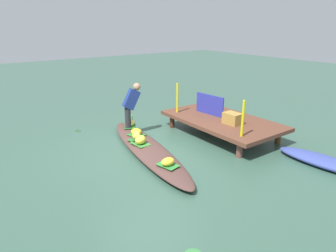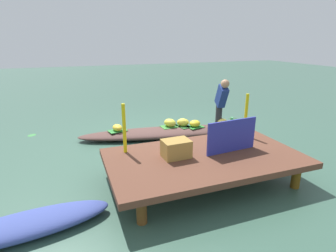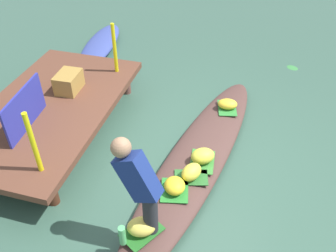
{
  "view_description": "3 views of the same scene",
  "coord_description": "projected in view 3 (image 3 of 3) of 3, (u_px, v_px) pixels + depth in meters",
  "views": [
    {
      "loc": [
        5.59,
        -3.44,
        2.92
      ],
      "look_at": [
        -0.06,
        0.65,
        0.52
      ],
      "focal_mm": 32.33,
      "sensor_mm": 36.0,
      "label": 1
    },
    {
      "loc": [
        2.16,
        5.94,
        2.29
      ],
      "look_at": [
        0.0,
        0.12,
        0.31
      ],
      "focal_mm": 28.98,
      "sensor_mm": 36.0,
      "label": 2
    },
    {
      "loc": [
        -3.56,
        -0.59,
        3.58
      ],
      "look_at": [
        0.3,
        0.5,
        0.35
      ],
      "focal_mm": 38.82,
      "sensor_mm": 36.0,
      "label": 3
    }
  ],
  "objects": [
    {
      "name": "canal_water",
      "position": [
        196.0,
        165.0,
        5.04
      ],
      "size": [
        40.0,
        40.0,
        0.0
      ],
      "primitive_type": "plane",
      "color": "#365848",
      "rests_on": "ground"
    },
    {
      "name": "dock_platform",
      "position": [
        49.0,
        109.0,
        5.39
      ],
      "size": [
        3.2,
        1.8,
        0.46
      ],
      "color": "brown",
      "rests_on": "ground"
    },
    {
      "name": "vendor_boat",
      "position": [
        197.0,
        159.0,
        4.98
      ],
      "size": [
        4.3,
        1.48,
        0.21
      ],
      "primitive_type": "ellipsoid",
      "rotation": [
        0.0,
        0.0,
        -0.17
      ],
      "color": "#50342F",
      "rests_on": "ground"
    },
    {
      "name": "moored_boat",
      "position": [
        100.0,
        45.0,
        7.67
      ],
      "size": [
        2.13,
        0.81,
        0.21
      ],
      "primitive_type": "ellipsoid",
      "rotation": [
        0.0,
        0.0,
        0.11
      ],
      "color": "#394895",
      "rests_on": "ground"
    },
    {
      "name": "leaf_mat_0",
      "position": [
        191.0,
        177.0,
        4.57
      ],
      "size": [
        0.37,
        0.47,
        0.01
      ],
      "primitive_type": "cube",
      "rotation": [
        0.0,
        0.0,
        1.83
      ],
      "color": "#2A662C",
      "rests_on": "vendor_boat"
    },
    {
      "name": "banana_bunch_0",
      "position": [
        191.0,
        172.0,
        4.51
      ],
      "size": [
        0.36,
        0.32,
        0.2
      ],
      "primitive_type": "ellipsoid",
      "rotation": [
        0.0,
        0.0,
        5.84
      ],
      "color": "yellow",
      "rests_on": "vendor_boat"
    },
    {
      "name": "leaf_mat_1",
      "position": [
        227.0,
        108.0,
        5.73
      ],
      "size": [
        0.48,
        0.37,
        0.01
      ],
      "primitive_type": "cube",
      "rotation": [
        0.0,
        0.0,
        0.23
      ],
      "color": "#2F8135",
      "rests_on": "vendor_boat"
    },
    {
      "name": "banana_bunch_1",
      "position": [
        228.0,
        104.0,
        5.68
      ],
      "size": [
        0.26,
        0.33,
        0.15
      ],
      "primitive_type": "ellipsoid",
      "rotation": [
        0.0,
        0.0,
        1.72
      ],
      "color": "yellow",
      "rests_on": "vendor_boat"
    },
    {
      "name": "leaf_mat_2",
      "position": [
        142.0,
        232.0,
        3.94
      ],
      "size": [
        0.53,
        0.48,
        0.01
      ],
      "primitive_type": "cube",
      "rotation": [
        0.0,
        0.0,
        2.61
      ],
      "color": "#226322",
      "rests_on": "vendor_boat"
    },
    {
      "name": "banana_bunch_2",
      "position": [
        141.0,
        227.0,
        3.88
      ],
      "size": [
        0.33,
        0.37,
        0.19
      ],
      "primitive_type": "ellipsoid",
      "rotation": [
        0.0,
        0.0,
        1.95
      ],
      "color": "#EDD353",
      "rests_on": "vendor_boat"
    },
    {
      "name": "leaf_mat_3",
      "position": [
        175.0,
        190.0,
        4.4
      ],
      "size": [
        0.45,
        0.41,
        0.01
      ],
      "primitive_type": "cube",
      "rotation": [
        0.0,
        0.0,
        0.22
      ],
      "color": "#287D2D",
      "rests_on": "vendor_boat"
    },
    {
      "name": "banana_bunch_3",
      "position": [
        175.0,
        186.0,
        4.35
      ],
      "size": [
        0.35,
        0.33,
        0.17
      ],
      "primitive_type": "ellipsoid",
      "rotation": [
        0.0,
        0.0,
        3.48
      ],
      "color": "yellow",
      "rests_on": "vendor_boat"
    },
    {
      "name": "leaf_mat_4",
      "position": [
        202.0,
        161.0,
        4.79
      ],
      "size": [
        0.47,
        0.35,
        0.01
      ],
      "primitive_type": "cube",
      "rotation": [
        0.0,
        0.0,
        0.1
      ],
      "color": "#398133",
      "rests_on": "vendor_boat"
    },
    {
      "name": "banana_bunch_4",
      "position": [
        203.0,
        156.0,
        4.73
      ],
      "size": [
        0.37,
        0.4,
        0.2
      ],
      "primitive_type": "ellipsoid",
      "rotation": [
        0.0,
        0.0,
        5.29
      ],
      "color": "yellow",
      "rests_on": "vendor_boat"
    },
    {
      "name": "vendor_person",
      "position": [
        139.0,
        184.0,
        3.58
      ],
      "size": [
        0.26,
        0.52,
        1.2
      ],
      "color": "#28282D",
      "rests_on": "vendor_boat"
    },
    {
      "name": "water_bottle",
      "position": [
        122.0,
        235.0,
        3.77
      ],
      "size": [
        0.08,
        0.08,
        0.25
      ],
      "primitive_type": "cylinder",
      "color": "#58BF71",
      "rests_on": "vendor_boat"
    },
    {
      "name": "market_banner",
      "position": [
        25.0,
        109.0,
        4.8
      ],
      "size": [
        0.97,
        0.12,
        0.56
      ],
      "primitive_type": "cube",
      "rotation": [
        0.0,
        0.0,
        0.09
      ],
      "color": "#2A3099",
      "rests_on": "dock_platform"
    },
    {
      "name": "railing_post_west",
      "position": [
        33.0,
        143.0,
        4.06
      ],
      "size": [
        0.06,
        0.06,
        0.84
      ],
      "primitive_type": "cylinder",
      "color": "yellow",
      "rests_on": "dock_platform"
    },
    {
      "name": "railing_post_east",
      "position": [
        115.0,
        48.0,
        5.86
      ],
      "size": [
        0.06,
        0.06,
        0.84
      ],
      "primitive_type": "cylinder",
      "color": "yellow",
      "rests_on": "dock_platform"
    },
    {
      "name": "produce_crate",
      "position": [
        69.0,
        82.0,
        5.59
      ],
      "size": [
        0.45,
        0.34,
        0.29
      ],
      "primitive_type": "cube",
      "rotation": [
        0.0,
        0.0,
        0.04
      ],
      "color": "#A37C38",
      "rests_on": "dock_platform"
    },
    {
      "name": "drifting_plant_1",
      "position": [
        292.0,
        68.0,
        7.13
      ],
      "size": [
        0.28,
        0.29,
        0.01
      ],
      "primitive_type": "ellipsoid",
      "rotation": [
        0.0,
        0.0,
        0.97
      ],
      "color": "#388340",
      "rests_on": "ground"
    }
  ]
}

